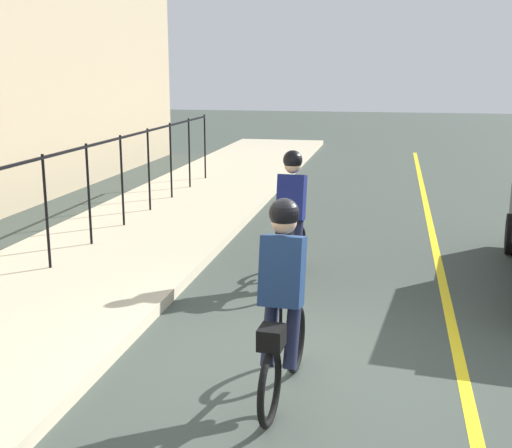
# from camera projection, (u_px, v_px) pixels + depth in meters

# --- Properties ---
(ground_plane) EXTENTS (80.00, 80.00, 0.00)m
(ground_plane) POSITION_uv_depth(u_px,v_px,m) (294.00, 374.00, 6.51)
(ground_plane) COLOR #3A433B
(lane_line_centre) EXTENTS (36.00, 0.12, 0.01)m
(lane_line_centre) POSITION_uv_depth(u_px,v_px,m) (465.00, 389.00, 6.20)
(lane_line_centre) COLOR yellow
(lane_line_centre) RESTS_ON ground
(cyclist_lead) EXTENTS (1.71, 0.38, 1.83)m
(cyclist_lead) POSITION_uv_depth(u_px,v_px,m) (292.00, 218.00, 9.06)
(cyclist_lead) COLOR black
(cyclist_lead) RESTS_ON ground
(cyclist_follow) EXTENTS (1.71, 0.38, 1.83)m
(cyclist_follow) POSITION_uv_depth(u_px,v_px,m) (283.00, 303.00, 5.80)
(cyclist_follow) COLOR black
(cyclist_follow) RESTS_ON ground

